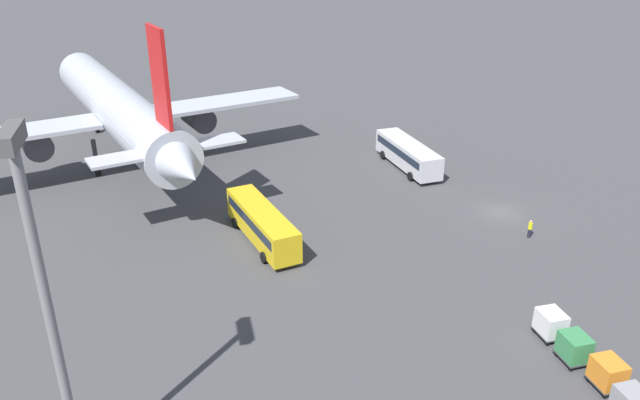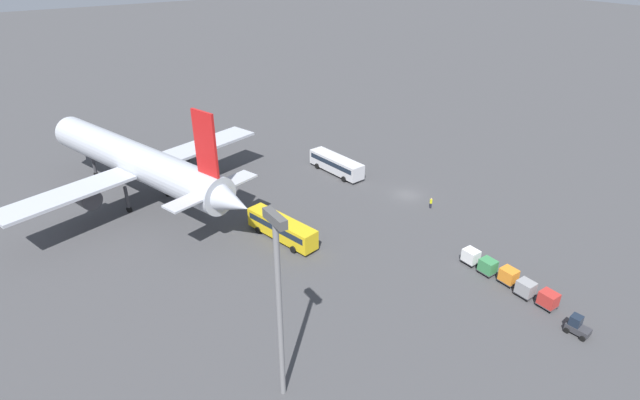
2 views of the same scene
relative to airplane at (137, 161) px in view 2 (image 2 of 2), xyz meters
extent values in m
plane|color=#424244|center=(-21.63, -36.85, -6.96)|extent=(600.00, 600.00, 0.00)
cylinder|color=#B2B7C1|center=(0.51, 0.16, 0.11)|extent=(39.86, 17.26, 5.44)
cone|color=#B2B7C1|center=(20.91, 6.61, 0.11)|extent=(7.26, 6.73, 5.16)
cone|color=#B2B7C1|center=(-20.16, -6.37, 0.11)|extent=(8.21, 6.79, 4.89)
cube|color=#B2B7C1|center=(-5.00, 10.94, -0.57)|extent=(10.52, 19.15, 0.44)
cube|color=#B2B7C1|center=(2.19, -11.83, -0.57)|extent=(10.52, 19.15, 0.44)
cube|color=red|center=(-16.70, -5.27, 7.18)|extent=(3.93, 1.55, 8.70)
cube|color=#B2B7C1|center=(-17.08, -5.39, 0.66)|extent=(6.93, 14.32, 0.28)
cylinder|color=#38383D|center=(-3.02, 8.66, -2.28)|extent=(5.49, 4.30, 2.99)
cylinder|color=#38383D|center=(2.50, -8.83, -2.28)|extent=(5.49, 4.30, 2.99)
cylinder|color=#38383D|center=(13.88, 4.39, -4.78)|extent=(0.50, 0.50, 4.35)
cylinder|color=black|center=(13.88, 4.39, -6.51)|extent=(1.01, 0.75, 0.90)
cylinder|color=#38383D|center=(-2.47, 2.93, -4.78)|extent=(0.50, 0.50, 4.35)
cylinder|color=black|center=(-2.47, 2.93, -6.51)|extent=(1.01, 0.75, 0.90)
cylinder|color=#38383D|center=(-0.34, -3.81, -4.78)|extent=(0.50, 0.50, 4.35)
cylinder|color=black|center=(-0.34, -3.81, -6.51)|extent=(1.01, 0.75, 0.90)
cube|color=silver|center=(-8.05, -32.07, -5.21)|extent=(11.93, 4.10, 2.59)
cube|color=#192333|center=(-8.05, -32.07, -4.76)|extent=(11.00, 4.04, 0.83)
cylinder|color=black|center=(-4.61, -30.21, -6.46)|extent=(1.03, 0.41, 1.00)
cylinder|color=black|center=(-4.28, -33.11, -6.46)|extent=(1.03, 0.41, 1.00)
cylinder|color=black|center=(-11.81, -31.03, -6.46)|extent=(1.03, 0.41, 1.00)
cylinder|color=black|center=(-11.48, -33.93, -6.46)|extent=(1.03, 0.41, 1.00)
cube|color=gold|center=(-22.16, -12.93, -5.14)|extent=(12.02, 5.15, 2.72)
cube|color=#192333|center=(-22.16, -12.93, -4.67)|extent=(11.11, 4.98, 0.87)
cylinder|color=black|center=(-18.92, -10.80, -6.46)|extent=(1.04, 0.52, 1.00)
cylinder|color=black|center=(-18.31, -13.41, -6.46)|extent=(1.04, 0.52, 1.00)
cylinder|color=black|center=(-26.01, -12.45, -6.46)|extent=(1.04, 0.52, 1.00)
cylinder|color=black|center=(-25.40, -15.06, -6.46)|extent=(1.04, 0.52, 1.00)
cube|color=#333338|center=(-56.03, -29.87, -6.31)|extent=(2.57, 1.65, 0.70)
cube|color=#192333|center=(-55.61, -29.81, -5.41)|extent=(1.24, 1.32, 1.10)
cylinder|color=black|center=(-55.31, -29.05, -6.66)|extent=(0.63, 0.31, 0.60)
cylinder|color=black|center=(-55.09, -30.44, -6.66)|extent=(0.63, 0.31, 0.60)
cylinder|color=black|center=(-56.97, -29.31, -6.66)|extent=(0.63, 0.31, 0.60)
cylinder|color=black|center=(-56.75, -30.69, -6.66)|extent=(0.63, 0.31, 0.60)
cylinder|color=#1E1E2D|center=(-27.00, -36.83, -6.53)|extent=(0.32, 0.32, 0.85)
cylinder|color=yellow|center=(-27.00, -36.83, -5.78)|extent=(0.38, 0.38, 0.65)
sphere|color=tan|center=(-27.00, -36.83, -5.34)|extent=(0.24, 0.24, 0.24)
cube|color=#38383D|center=(-51.62, -30.94, -6.55)|extent=(2.05, 1.75, 0.10)
cube|color=#B72D28|center=(-51.62, -30.94, -5.70)|extent=(1.95, 1.66, 1.60)
cylinder|color=black|center=(-50.88, -30.27, -6.78)|extent=(0.36, 0.13, 0.36)
cylinder|color=black|center=(-50.84, -31.55, -6.78)|extent=(0.36, 0.13, 0.36)
cylinder|color=black|center=(-52.40, -30.32, -6.78)|extent=(0.36, 0.13, 0.36)
cylinder|color=black|center=(-52.36, -31.60, -6.78)|extent=(0.36, 0.13, 0.36)
cube|color=#38383D|center=(-48.91, -30.53, -6.55)|extent=(2.05, 1.75, 0.10)
cube|color=gray|center=(-48.91, -30.53, -5.70)|extent=(1.95, 1.66, 1.60)
cylinder|color=black|center=(-48.17, -29.86, -6.78)|extent=(0.36, 0.13, 0.36)
cylinder|color=black|center=(-48.13, -31.14, -6.78)|extent=(0.36, 0.13, 0.36)
cylinder|color=black|center=(-49.69, -29.91, -6.78)|extent=(0.36, 0.13, 0.36)
cylinder|color=black|center=(-49.65, -31.19, -6.78)|extent=(0.36, 0.13, 0.36)
cube|color=#38383D|center=(-46.20, -30.90, -6.55)|extent=(2.05, 1.75, 0.10)
cube|color=orange|center=(-46.20, -30.90, -5.70)|extent=(1.95, 1.66, 1.60)
cylinder|color=black|center=(-45.47, -30.23, -6.78)|extent=(0.36, 0.13, 0.36)
cylinder|color=black|center=(-45.42, -31.51, -6.78)|extent=(0.36, 0.13, 0.36)
cylinder|color=black|center=(-46.99, -30.28, -6.78)|extent=(0.36, 0.13, 0.36)
cylinder|color=black|center=(-46.94, -31.56, -6.78)|extent=(0.36, 0.13, 0.36)
cube|color=#38383D|center=(-43.50, -30.36, -6.55)|extent=(2.05, 1.75, 0.10)
cube|color=#38844C|center=(-43.50, -30.36, -5.70)|extent=(1.95, 1.66, 1.60)
cylinder|color=black|center=(-42.76, -29.69, -6.78)|extent=(0.36, 0.13, 0.36)
cylinder|color=black|center=(-42.72, -30.97, -6.78)|extent=(0.36, 0.13, 0.36)
cylinder|color=black|center=(-44.28, -29.74, -6.78)|extent=(0.36, 0.13, 0.36)
cylinder|color=black|center=(-44.24, -31.02, -6.78)|extent=(0.36, 0.13, 0.36)
cube|color=#38383D|center=(-40.79, -30.32, -6.55)|extent=(2.05, 1.75, 0.10)
cube|color=silver|center=(-40.79, -30.32, -5.70)|extent=(1.95, 1.66, 1.60)
cylinder|color=black|center=(-40.05, -29.65, -6.78)|extent=(0.36, 0.13, 0.36)
cylinder|color=black|center=(-40.01, -30.93, -6.78)|extent=(0.36, 0.13, 0.36)
cylinder|color=black|center=(-41.57, -29.71, -6.78)|extent=(0.36, 0.13, 0.36)
cylinder|color=black|center=(-41.53, -30.98, -6.78)|extent=(0.36, 0.13, 0.36)
cylinder|color=slate|center=(-45.52, 0.17, 2.17)|extent=(0.50, 0.50, 18.25)
cube|color=#4C4C4C|center=(-45.52, 0.17, 11.69)|extent=(2.80, 0.70, 0.80)
camera|label=1|loc=(-71.88, -6.58, 19.92)|focal=35.00mm
camera|label=2|loc=(-74.76, 15.34, 30.49)|focal=28.00mm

